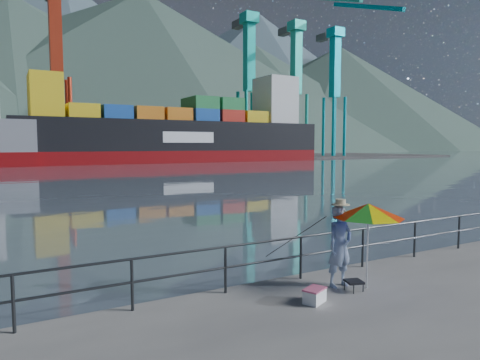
# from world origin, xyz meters

# --- Properties ---
(harbor_water) EXTENTS (500.00, 280.00, 0.00)m
(harbor_water) POSITION_xyz_m (0.00, 130.00, 0.00)
(harbor_water) COLOR slate
(harbor_water) RESTS_ON ground
(far_dock) EXTENTS (200.00, 40.00, 0.40)m
(far_dock) POSITION_xyz_m (10.00, 93.00, 0.00)
(far_dock) COLOR #514F4C
(far_dock) RESTS_ON ground
(guardrail) EXTENTS (22.00, 0.06, 1.03)m
(guardrail) POSITION_xyz_m (0.00, 1.70, 0.52)
(guardrail) COLOR #2D3033
(guardrail) RESTS_ON ground
(mountains) EXTENTS (600.00, 332.80, 80.00)m
(mountains) POSITION_xyz_m (38.82, 207.75, 35.55)
(mountains) COLOR #385147
(mountains) RESTS_ON ground
(port_cranes) EXTENTS (116.00, 28.00, 38.40)m
(port_cranes) POSITION_xyz_m (31.00, 84.00, 16.00)
(port_cranes) COLOR #CE4B1F
(port_cranes) RESTS_ON ground
(container_stacks) EXTENTS (58.00, 5.40, 7.80)m
(container_stacks) POSITION_xyz_m (33.83, 93.27, 3.27)
(container_stacks) COLOR yellow
(container_stacks) RESTS_ON ground
(fisherman) EXTENTS (0.68, 0.46, 1.82)m
(fisherman) POSITION_xyz_m (1.42, 0.84, 0.91)
(fisherman) COLOR #2B4F83
(fisherman) RESTS_ON ground
(beach_umbrella) EXTENTS (1.70, 1.70, 1.89)m
(beach_umbrella) POSITION_xyz_m (1.86, 0.44, 1.73)
(beach_umbrella) COLOR white
(beach_umbrella) RESTS_ON ground
(folding_stool) EXTENTS (0.44, 0.44, 0.23)m
(folding_stool) POSITION_xyz_m (1.48, 0.44, 0.12)
(folding_stool) COLOR black
(folding_stool) RESTS_ON ground
(cooler_bag) EXTENTS (0.54, 0.46, 0.26)m
(cooler_bag) POSITION_xyz_m (0.30, 0.32, 0.13)
(cooler_bag) COLOR white
(cooler_bag) RESTS_ON ground
(fishing_rod) EXTENTS (0.53, 1.75, 1.28)m
(fishing_rod) POSITION_xyz_m (1.08, 2.07, 0.00)
(fishing_rod) COLOR black
(fishing_rod) RESTS_ON ground
(container_ship) EXTENTS (58.90, 9.82, 18.10)m
(container_ship) POSITION_xyz_m (27.00, 72.31, 5.84)
(container_ship) COLOR maroon
(container_ship) RESTS_ON ground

